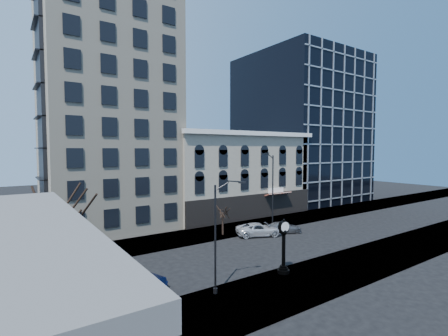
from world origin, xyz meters
TOP-DOWN VIEW (x-y plane):
  - ground at (0.00, 0.00)m, footprint 160.00×160.00m
  - sidewalk_far at (0.00, 8.00)m, footprint 160.00×6.00m
  - sidewalk_near at (0.00, -8.00)m, footprint 160.00×6.00m
  - cream_tower at (-6.11, 18.88)m, footprint 15.90×15.40m
  - victorian_row at (12.00, 15.89)m, footprint 22.60×11.19m
  - glass_office at (32.00, 20.91)m, footprint 20.00×20.15m
  - street_clock at (0.90, -6.00)m, footprint 0.99×0.99m
  - street_lamp_near at (-5.02, -6.19)m, footprint 1.97×0.86m
  - street_lamp_far at (10.17, 5.90)m, footprint 2.49×0.62m
  - bare_tree_near at (-15.23, -7.52)m, footprint 5.35×5.35m
  - bare_tree_far at (3.45, 6.38)m, footprint 2.39×2.39m
  - warning_sign at (-13.58, -6.07)m, footprint 0.82×0.29m
  - car_near_a at (-15.69, -3.36)m, footprint 3.86×1.83m
  - car_near_b at (-10.44, -3.32)m, footprint 5.19×3.29m
  - car_far_a at (6.85, 3.94)m, footprint 5.81×4.30m
  - car_far_b at (10.11, 3.31)m, footprint 4.76×3.40m

SIDE VIEW (x-z plane):
  - ground at x=0.00m, z-range 0.00..0.00m
  - sidewalk_far at x=0.00m, z-range 0.00..0.12m
  - sidewalk_near at x=0.00m, z-range 0.00..0.12m
  - car_near_a at x=-15.69m, z-range 0.00..1.28m
  - car_far_b at x=10.11m, z-range 0.00..1.28m
  - car_far_a at x=6.85m, z-range 0.00..1.47m
  - car_near_b at x=-10.44m, z-range 0.00..1.61m
  - warning_sign at x=-13.58m, z-range 0.61..3.19m
  - street_clock at x=0.90m, z-range -0.09..4.28m
  - bare_tree_far at x=3.45m, z-range 1.16..5.27m
  - victorian_row at x=12.00m, z-range -0.25..12.25m
  - street_lamp_near at x=-5.02m, z-range 2.13..10.02m
  - bare_tree_near at x=-15.23m, z-range 2.47..11.65m
  - street_lamp_far at x=10.17m, z-range 2.57..12.20m
  - glass_office at x=32.00m, z-range 0.00..28.00m
  - cream_tower at x=-6.11m, z-range -1.93..40.57m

